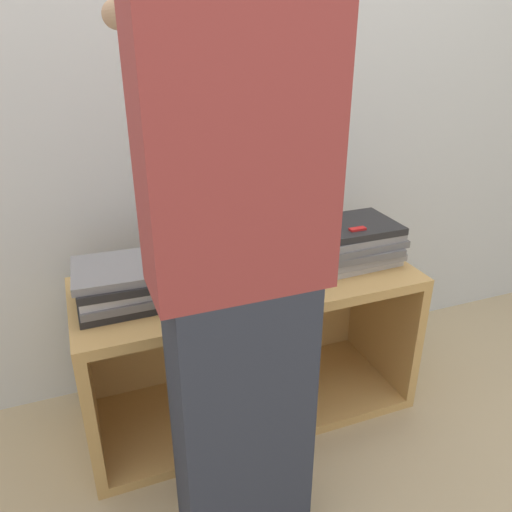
# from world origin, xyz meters

# --- Properties ---
(ground_plane) EXTENTS (12.00, 12.00, 0.00)m
(ground_plane) POSITION_xyz_m (0.00, 0.00, 0.00)
(ground_plane) COLOR tan
(wall_back) EXTENTS (8.00, 0.05, 2.40)m
(wall_back) POSITION_xyz_m (0.00, 0.59, 1.20)
(wall_back) COLOR silver
(wall_back) RESTS_ON ground_plane
(cart) EXTENTS (1.20, 0.48, 0.56)m
(cart) POSITION_xyz_m (0.00, 0.30, 0.28)
(cart) COLOR tan
(cart) RESTS_ON ground_plane
(laptop_open) EXTENTS (0.36, 0.31, 0.25)m
(laptop_open) POSITION_xyz_m (0.00, 0.29, 0.61)
(laptop_open) COLOR #333338
(laptop_open) RESTS_ON cart
(laptop_stack_left) EXTENTS (0.37, 0.26, 0.13)m
(laptop_stack_left) POSITION_xyz_m (-0.39, 0.24, 0.62)
(laptop_stack_left) COLOR #232326
(laptop_stack_left) RESTS_ON cart
(laptop_stack_right) EXTENTS (0.38, 0.26, 0.15)m
(laptop_stack_right) POSITION_xyz_m (0.39, 0.24, 0.64)
(laptop_stack_right) COLOR #B7B7BC
(laptop_stack_right) RESTS_ON cart
(person) EXTENTS (0.40, 0.53, 1.71)m
(person) POSITION_xyz_m (-0.20, -0.24, 0.86)
(person) COLOR #2D3342
(person) RESTS_ON ground_plane
(inventory_tag) EXTENTS (0.06, 0.02, 0.01)m
(inventory_tag) POSITION_xyz_m (0.39, 0.18, 0.72)
(inventory_tag) COLOR red
(inventory_tag) RESTS_ON laptop_stack_right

